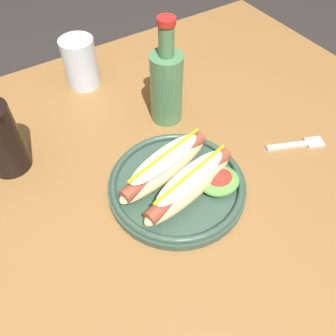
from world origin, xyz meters
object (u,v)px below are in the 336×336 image
at_px(hot_dog_plate, 179,180).
at_px(soda_cup, 0,140).
at_px(water_cup, 80,63).
at_px(glass_bottle, 167,84).
at_px(fork, 300,144).

height_order(hot_dog_plate, soda_cup, soda_cup).
distance_m(water_cup, glass_bottle, 0.23).
bearing_deg(glass_bottle, fork, -49.89).
height_order(soda_cup, glass_bottle, glass_bottle).
bearing_deg(soda_cup, hot_dog_plate, -42.77).
relative_size(fork, water_cup, 1.03).
bearing_deg(fork, glass_bottle, 152.64).
height_order(fork, soda_cup, soda_cup).
xyz_separation_m(soda_cup, glass_bottle, (0.33, -0.04, 0.02)).
relative_size(hot_dog_plate, soda_cup, 1.80).
relative_size(fork, soda_cup, 0.85).
relative_size(fork, glass_bottle, 0.52).
height_order(fork, water_cup, water_cup).
relative_size(hot_dog_plate, glass_bottle, 1.11).
bearing_deg(glass_bottle, soda_cup, 172.43).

